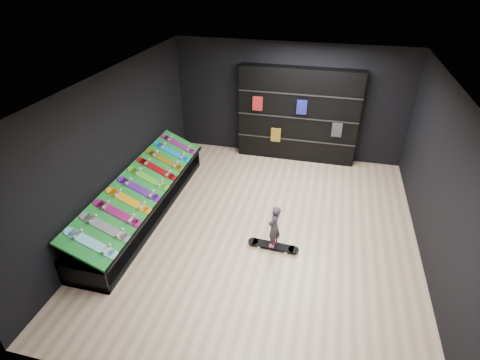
% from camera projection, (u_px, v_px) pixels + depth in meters
% --- Properties ---
extents(floor, '(6.00, 7.00, 0.01)m').
position_uv_depth(floor, '(262.00, 230.00, 7.56)').
color(floor, '#D2B18E').
rests_on(floor, ground).
extents(ceiling, '(6.00, 7.00, 0.01)m').
position_uv_depth(ceiling, '(267.00, 84.00, 6.01)').
color(ceiling, white).
rests_on(ceiling, ground).
extents(wall_back, '(6.00, 0.02, 3.00)m').
position_uv_depth(wall_back, '(289.00, 102.00, 9.69)').
color(wall_back, black).
rests_on(wall_back, ground).
extents(wall_front, '(6.00, 0.02, 3.00)m').
position_uv_depth(wall_front, '(201.00, 324.00, 3.88)').
color(wall_front, black).
rests_on(wall_front, ground).
extents(wall_left, '(0.02, 7.00, 3.00)m').
position_uv_depth(wall_left, '(115.00, 148.00, 7.40)').
color(wall_left, black).
rests_on(wall_left, ground).
extents(wall_right, '(0.02, 7.00, 3.00)m').
position_uv_depth(wall_right, '(443.00, 187.00, 6.17)').
color(wall_right, black).
rests_on(wall_right, ground).
extents(display_rack, '(0.90, 4.50, 0.50)m').
position_uv_depth(display_rack, '(144.00, 203.00, 7.96)').
color(display_rack, black).
rests_on(display_rack, ground).
extents(turf_ramp, '(0.92, 4.50, 0.46)m').
position_uv_depth(turf_ramp, '(144.00, 185.00, 7.71)').
color(turf_ramp, '#10651D').
rests_on(turf_ramp, display_rack).
extents(back_shelving, '(3.05, 0.36, 2.44)m').
position_uv_depth(back_shelving, '(298.00, 115.00, 9.63)').
color(back_shelving, black).
rests_on(back_shelving, ground).
extents(floor_skateboard, '(0.99, 0.28, 0.09)m').
position_uv_depth(floor_skateboard, '(273.00, 247.00, 7.08)').
color(floor_skateboard, black).
rests_on(floor_skateboard, ground).
extents(child, '(0.20, 0.23, 0.52)m').
position_uv_depth(child, '(274.00, 234.00, 6.92)').
color(child, black).
rests_on(child, floor_skateboard).
extents(display_board_0, '(0.93, 0.22, 0.50)m').
position_uv_depth(display_board_0, '(91.00, 243.00, 6.11)').
color(display_board_0, '#0CB2E5').
rests_on(display_board_0, turf_ramp).
extents(display_board_1, '(0.93, 0.22, 0.50)m').
position_uv_depth(display_board_1, '(105.00, 227.00, 6.47)').
color(display_board_1, black).
rests_on(display_board_1, turf_ramp).
extents(display_board_2, '(0.93, 0.22, 0.50)m').
position_uv_depth(display_board_2, '(118.00, 213.00, 6.82)').
color(display_board_2, '#E5198C').
rests_on(display_board_2, turf_ramp).
extents(display_board_3, '(0.93, 0.22, 0.50)m').
position_uv_depth(display_board_3, '(129.00, 201.00, 7.17)').
color(display_board_3, yellow).
rests_on(display_board_3, turf_ramp).
extents(display_board_4, '(0.93, 0.22, 0.50)m').
position_uv_depth(display_board_4, '(139.00, 189.00, 7.52)').
color(display_board_4, purple).
rests_on(display_board_4, turf_ramp).
extents(display_board_5, '(0.93, 0.22, 0.50)m').
position_uv_depth(display_board_5, '(149.00, 179.00, 7.87)').
color(display_board_5, green).
rests_on(display_board_5, turf_ramp).
extents(display_board_6, '(0.93, 0.22, 0.50)m').
position_uv_depth(display_board_6, '(157.00, 169.00, 8.22)').
color(display_board_6, red).
rests_on(display_board_6, turf_ramp).
extents(display_board_7, '(0.93, 0.22, 0.50)m').
position_uv_depth(display_board_7, '(165.00, 160.00, 8.57)').
color(display_board_7, yellow).
rests_on(display_board_7, turf_ramp).
extents(display_board_8, '(0.93, 0.22, 0.50)m').
position_uv_depth(display_board_8, '(172.00, 152.00, 8.92)').
color(display_board_8, blue).
rests_on(display_board_8, turf_ramp).
extents(display_board_9, '(0.93, 0.22, 0.50)m').
position_uv_depth(display_board_9, '(179.00, 144.00, 9.27)').
color(display_board_9, '#2626BF').
rests_on(display_board_9, turf_ramp).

